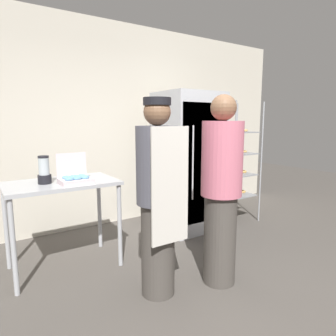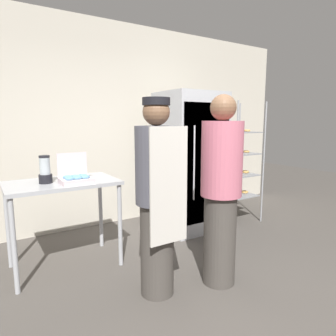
# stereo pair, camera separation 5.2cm
# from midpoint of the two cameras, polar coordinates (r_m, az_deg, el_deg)

# --- Properties ---
(ground_plane) EXTENTS (14.00, 14.00, 0.00)m
(ground_plane) POSITION_cam_midpoint_polar(r_m,az_deg,el_deg) (2.77, 11.20, -23.58)
(ground_plane) COLOR #4C4742
(back_wall) EXTENTS (6.40, 0.12, 2.83)m
(back_wall) POSITION_cam_midpoint_polar(r_m,az_deg,el_deg) (4.40, -10.67, 7.98)
(back_wall) COLOR beige
(back_wall) RESTS_ON ground_plane
(refrigerator) EXTENTS (0.78, 0.75, 1.85)m
(refrigerator) POSITION_cam_midpoint_polar(r_m,az_deg,el_deg) (4.08, 4.59, 1.13)
(refrigerator) COLOR #ADAFB5
(refrigerator) RESTS_ON ground_plane
(baking_rack) EXTENTS (0.57, 0.52, 1.75)m
(baking_rack) POSITION_cam_midpoint_polar(r_m,az_deg,el_deg) (4.52, 13.38, 0.66)
(baking_rack) COLOR #93969B
(baking_rack) RESTS_ON ground_plane
(prep_counter) EXTENTS (1.05, 0.65, 0.89)m
(prep_counter) POSITION_cam_midpoint_polar(r_m,az_deg,el_deg) (3.16, -19.02, -4.42)
(prep_counter) COLOR #ADAFB5
(prep_counter) RESTS_ON ground_plane
(donut_box) EXTENTS (0.29, 0.24, 0.28)m
(donut_box) POSITION_cam_midpoint_polar(r_m,az_deg,el_deg) (2.99, -16.65, -1.87)
(donut_box) COLOR silver
(donut_box) RESTS_ON prep_counter
(blender_pitcher) EXTENTS (0.12, 0.12, 0.27)m
(blender_pitcher) POSITION_cam_midpoint_polar(r_m,az_deg,el_deg) (3.08, -21.92, -0.53)
(blender_pitcher) COLOR black
(blender_pitcher) RESTS_ON prep_counter
(person_baker) EXTENTS (0.35, 0.37, 1.67)m
(person_baker) POSITION_cam_midpoint_polar(r_m,az_deg,el_deg) (2.49, -1.49, -5.38)
(person_baker) COLOR #47423D
(person_baker) RESTS_ON ground_plane
(person_customer) EXTENTS (0.36, 0.36, 1.71)m
(person_customer) POSITION_cam_midpoint_polar(r_m,az_deg,el_deg) (2.71, 10.59, -4.24)
(person_customer) COLOR #47423D
(person_customer) RESTS_ON ground_plane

